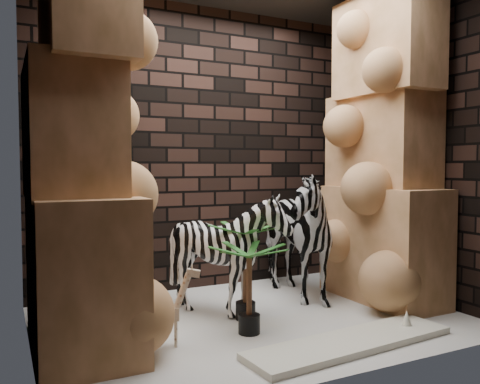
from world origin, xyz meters
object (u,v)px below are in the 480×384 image
giraffe_toy (165,305)px  palm_back (249,288)px  zebra_left (227,260)px  surfboard (351,342)px  zebra_right (288,224)px  palm_front (246,271)px

giraffe_toy → palm_back: 0.67m
zebra_left → surfboard: zebra_left is taller
zebra_left → giraffe_toy: bearing=-137.3°
zebra_left → palm_back: (-0.04, -0.50, -0.13)m
surfboard → zebra_right: bearing=73.0°
palm_front → surfboard: 1.05m
giraffe_toy → surfboard: 1.38m
palm_front → surfboard: bearing=-65.1°
giraffe_toy → palm_front: bearing=40.1°
zebra_left → giraffe_toy: (-0.71, -0.47, -0.19)m
zebra_left → giraffe_toy: size_ratio=1.78×
zebra_left → palm_back: 0.52m
palm_front → palm_back: 0.35m
zebra_right → palm_front: 0.90m
palm_front → palm_back: size_ratio=1.18×
palm_front → surfboard: (0.41, -0.89, -0.39)m
zebra_left → surfboard: 1.27m
zebra_left → palm_front: bearing=-52.3°
zebra_right → surfboard: zebra_right is taller
palm_back → surfboard: (0.54, -0.56, -0.33)m
zebra_left → palm_front: zebra_left is taller
palm_back → giraffe_toy: bearing=177.3°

